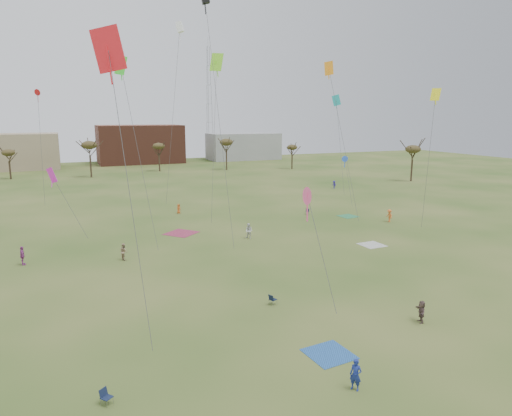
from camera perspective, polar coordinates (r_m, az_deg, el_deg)
name	(u,v)px	position (r m, az deg, el deg)	size (l,w,h in m)	color
ground	(313,300)	(38.28, 7.15, -11.43)	(260.00, 260.00, 0.00)	#2C4E18
flyer_near_right	(356,375)	(27.10, 12.39, -19.74)	(0.66, 0.43, 1.81)	navy
spectator_fore_b	(124,252)	(49.78, -16.24, -5.28)	(0.86, 0.67, 1.78)	#9A7F62
spectator_fore_c	(421,312)	(36.08, 20.02, -12.10)	(1.54, 0.49, 1.66)	brown
flyer_mid_b	(389,216)	(67.49, 16.37, -0.92)	(1.17, 0.67, 1.81)	orange
spectator_mid_d	(22,256)	(51.85, -27.24, -5.35)	(1.15, 0.48, 1.95)	#A14390
spectator_mid_e	(249,231)	(56.01, -0.89, -2.90)	(0.92, 0.71, 1.89)	silver
flyer_far_b	(179,209)	(71.51, -9.67, -0.07)	(0.73, 0.47, 1.49)	#CA5B22
flyer_far_c	(334,185)	(96.34, 9.76, 2.91)	(1.04, 0.60, 1.60)	navy
blanket_blue	(329,354)	(30.65, 9.15, -17.63)	(2.72, 2.72, 0.03)	#265AA6
blanket_cream	(372,245)	(55.12, 14.33, -4.52)	(2.62, 2.62, 0.03)	beige
blanket_plum	(181,233)	(59.48, -9.35, -3.14)	(3.55, 3.55, 0.03)	#972E4B
blanket_olive	(348,216)	(69.89, 11.45, -1.03)	(2.57, 2.57, 0.03)	#2F824E
camp_chair_left	(107,400)	(26.94, -18.22, -21.91)	(0.73, 0.74, 0.87)	#16203D
camp_chair_center	(273,301)	(37.18, 2.12, -11.62)	(0.69, 0.66, 0.87)	#121C33
camp_chair_right	(307,213)	(70.27, 6.45, -0.59)	(0.73, 0.74, 0.87)	#131C35
kites_aloft	(204,55)	(59.96, -6.53, 18.53)	(50.86, 54.60, 27.84)	red
tree_line	(133,150)	(110.84, -15.15, 7.05)	(117.44, 49.32, 8.91)	#3A2B1E
building_brick	(140,144)	(152.40, -14.35, 7.78)	(26.00, 16.00, 12.00)	brown
building_grey	(243,146)	(159.65, -1.60, 7.74)	(24.00, 12.00, 9.00)	gray
radio_tower	(209,103)	(162.69, -5.91, 12.93)	(1.51, 1.72, 41.00)	#9EA3A8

